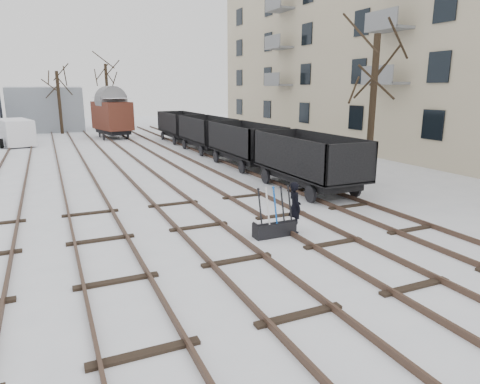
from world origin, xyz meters
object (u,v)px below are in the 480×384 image
Objects in this scene: worker at (295,207)px; box_van_wagon at (112,115)px; ground_frame at (274,227)px; panel_van at (16,132)px; freight_wagon_a at (308,169)px.

box_van_wagon is (-1.29, 28.77, 1.26)m from worker.
box_van_wagon reaches higher than ground_frame.
ground_frame is 0.30× the size of panel_van.
worker is 5.74m from freight_wagon_a.
freight_wagon_a is 25.16m from panel_van.
freight_wagon_a is 1.17× the size of box_van_wagon.
ground_frame is 0.91m from worker.
ground_frame is at bearing 105.88° from worker.
freight_wagon_a is (3.45, 4.59, 0.12)m from worker.
panel_van is (-8.88, 26.52, 0.26)m from worker.
ground_frame is 28.93m from box_van_wagon.
ground_frame is 27.85m from panel_van.
worker is 0.32× the size of box_van_wagon.
freight_wagon_a reaches higher than worker.
freight_wagon_a is (4.20, 4.69, 0.63)m from ground_frame.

